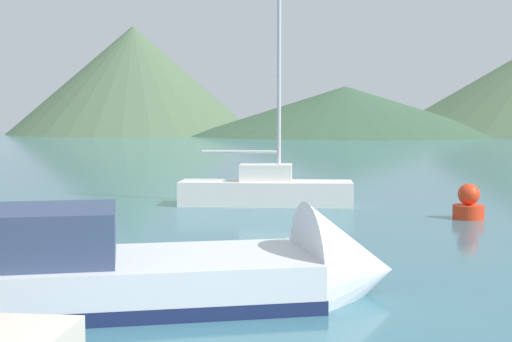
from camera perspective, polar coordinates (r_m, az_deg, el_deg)
motorboat_near at (r=10.58m, az=-11.07°, el=-8.18°), size 9.36×4.78×2.18m
sailboat_inner at (r=21.86m, az=0.81°, el=-1.41°), size 5.32×1.64×7.64m
buoy_marker at (r=19.77m, az=16.64°, el=-2.57°), size 0.82×0.82×0.94m
hill_west at (r=117.60m, az=-9.78°, el=7.18°), size 39.73×39.73×17.32m
hill_central at (r=105.69m, az=7.15°, el=4.79°), size 46.00×46.00×7.20m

